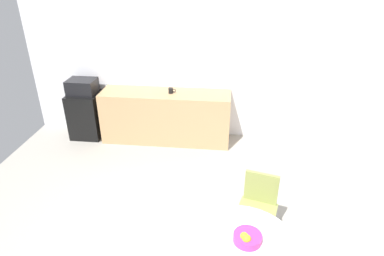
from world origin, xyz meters
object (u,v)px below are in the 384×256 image
Objects in this scene: fruit_bowl at (247,238)px; mug_white at (171,91)px; mini_fridge at (87,115)px; microwave at (82,87)px; chair_olive at (259,201)px.

mug_white is (-1.18, 3.07, 0.15)m from fruit_bowl.
mug_white is at bearing 110.98° from fruit_bowl.
microwave reaches higher than mini_fridge.
microwave reaches higher than mug_white.
chair_olive is at bearing 78.10° from fruit_bowl.
mini_fridge is 1.66m from mug_white.
microwave is (0.00, 0.00, 0.54)m from mini_fridge.
microwave is 1.93× the size of fruit_bowl.
fruit_bowl is at bearing -48.31° from microwave.
chair_olive is 6.43× the size of mug_white.
chair_olive is (2.93, -2.23, 0.11)m from mini_fridge.
mug_white reaches higher than chair_olive.
mini_fridge is 0.54m from microwave.
fruit_bowl is 1.93× the size of mug_white.
chair_olive is at bearing -37.26° from mini_fridge.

